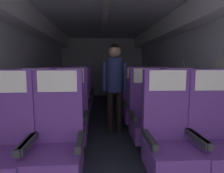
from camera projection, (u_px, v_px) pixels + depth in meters
name	position (u px, v px, depth m)	size (l,w,h in m)	color
ground	(106.00, 124.00, 3.94)	(3.42, 7.84, 0.02)	#2D3342
fuselage_shell	(105.00, 45.00, 4.02)	(3.30, 7.49, 2.30)	silver
seat_a_left_window	(5.00, 147.00, 1.69)	(0.49, 0.52, 1.19)	#38383D
seat_a_left_aisle	(57.00, 145.00, 1.75)	(0.49, 0.52, 1.19)	#38383D
seat_a_right_aisle	(215.00, 141.00, 1.84)	(0.49, 0.52, 1.19)	#38383D
seat_a_right_window	(169.00, 141.00, 1.82)	(0.49, 0.52, 1.19)	#38383D
seat_b_left_window	(36.00, 120.00, 2.54)	(0.49, 0.52, 1.19)	#38383D
seat_b_left_aisle	(70.00, 119.00, 2.58)	(0.49, 0.52, 1.19)	#38383D
seat_b_right_aisle	(179.00, 117.00, 2.67)	(0.49, 0.52, 1.19)	#38383D
seat_b_right_window	(147.00, 118.00, 2.62)	(0.49, 0.52, 1.19)	#38383D
seat_c_left_window	(51.00, 106.00, 3.36)	(0.49, 0.52, 1.19)	#38383D
seat_c_left_aisle	(76.00, 106.00, 3.40)	(0.49, 0.52, 1.19)	#38383D
seat_c_right_aisle	(160.00, 104.00, 3.50)	(0.49, 0.52, 1.19)	#38383D
seat_c_right_window	(136.00, 105.00, 3.45)	(0.49, 0.52, 1.19)	#38383D
seat_d_left_window	(60.00, 98.00, 4.20)	(0.49, 0.52, 1.19)	#38383D
seat_d_left_aisle	(81.00, 98.00, 4.23)	(0.49, 0.52, 1.19)	#38383D
seat_d_right_aisle	(149.00, 97.00, 4.33)	(0.49, 0.52, 1.19)	#38383D
seat_d_right_window	(129.00, 97.00, 4.28)	(0.49, 0.52, 1.19)	#38383D
seat_e_left_window	(67.00, 92.00, 5.00)	(0.49, 0.52, 1.19)	#38383D
seat_e_left_aisle	(84.00, 92.00, 5.04)	(0.49, 0.52, 1.19)	#38383D
seat_e_right_aisle	(141.00, 92.00, 5.15)	(0.49, 0.52, 1.19)	#38383D
seat_e_right_window	(124.00, 92.00, 5.13)	(0.49, 0.52, 1.19)	#38383D
flight_attendant	(115.00, 79.00, 3.36)	(0.43, 0.28, 1.59)	black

